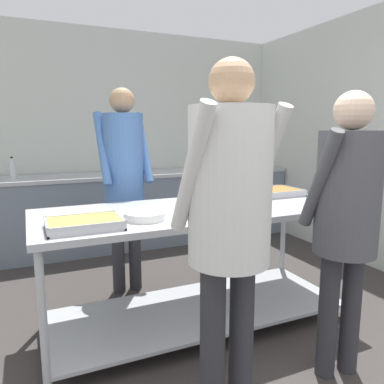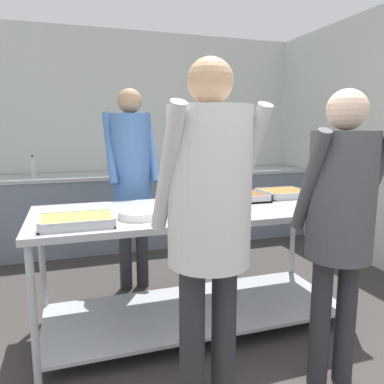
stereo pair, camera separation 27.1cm
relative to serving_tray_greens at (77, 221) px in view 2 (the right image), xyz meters
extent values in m
cube|color=silver|center=(0.75, 2.71, 0.42)|extent=(4.58, 0.06, 2.65)
cube|color=silver|center=(3.01, 0.81, 0.42)|extent=(0.06, 3.92, 2.65)
cube|color=slate|center=(0.75, 2.34, -0.48)|extent=(4.42, 0.62, 0.86)
cube|color=#ADAFB5|center=(0.75, 2.34, -0.03)|extent=(4.42, 0.65, 0.04)
cube|color=black|center=(1.54, 2.34, -0.02)|extent=(0.56, 0.43, 0.02)
cube|color=#ADAFB5|center=(0.81, 0.23, -0.05)|extent=(2.23, 0.89, 0.04)
cube|color=#ADAFB5|center=(0.81, 0.23, -0.79)|extent=(2.15, 0.81, 0.02)
cylinder|color=#ADAFB5|center=(-0.25, -0.16, -0.49)|extent=(0.04, 0.04, 0.84)
cylinder|color=#ADAFB5|center=(1.87, -0.16, -0.49)|extent=(0.04, 0.04, 0.84)
cylinder|color=#ADAFB5|center=(-0.25, 0.62, -0.49)|extent=(0.04, 0.04, 0.84)
cylinder|color=#ADAFB5|center=(1.87, 0.62, -0.49)|extent=(0.04, 0.04, 0.84)
cube|color=#ADAFB5|center=(0.00, 0.00, -0.02)|extent=(0.41, 0.30, 0.01)
cube|color=gold|center=(0.00, 0.00, 0.01)|extent=(0.39, 0.27, 0.04)
cube|color=#ADAFB5|center=(0.00, -0.14, 0.00)|extent=(0.41, 0.01, 0.05)
cube|color=#ADAFB5|center=(0.00, 0.14, 0.00)|extent=(0.41, 0.01, 0.05)
cube|color=#ADAFB5|center=(-0.20, 0.00, 0.00)|extent=(0.01, 0.30, 0.05)
cube|color=#ADAFB5|center=(0.20, 0.00, 0.00)|extent=(0.01, 0.30, 0.05)
cylinder|color=white|center=(0.37, 0.06, -0.02)|extent=(0.26, 0.26, 0.01)
cylinder|color=white|center=(0.37, 0.06, -0.01)|extent=(0.26, 0.26, 0.01)
cylinder|color=white|center=(0.37, 0.06, 0.00)|extent=(0.26, 0.26, 0.01)
cylinder|color=white|center=(0.37, 0.06, 0.02)|extent=(0.26, 0.26, 0.01)
cylinder|color=#ADAFB5|center=(0.73, -0.01, 0.02)|extent=(0.23, 0.23, 0.08)
cylinder|color=brown|center=(0.73, -0.01, 0.05)|extent=(0.21, 0.21, 0.01)
cylinder|color=black|center=(0.91, -0.01, 0.05)|extent=(0.14, 0.02, 0.02)
cube|color=#ADAFB5|center=(1.19, 0.40, -0.02)|extent=(0.48, 0.32, 0.01)
cube|color=brown|center=(1.19, 0.40, 0.01)|extent=(0.45, 0.29, 0.04)
cube|color=#ADAFB5|center=(1.19, 0.25, 0.00)|extent=(0.48, 0.01, 0.05)
cube|color=#ADAFB5|center=(1.19, 0.55, 0.00)|extent=(0.48, 0.01, 0.05)
cube|color=#ADAFB5|center=(0.96, 0.40, 0.00)|extent=(0.01, 0.32, 0.05)
cube|color=#ADAFB5|center=(1.42, 0.40, 0.00)|extent=(0.01, 0.32, 0.05)
cube|color=#ADAFB5|center=(1.64, 0.44, -0.02)|extent=(0.37, 0.34, 0.01)
cube|color=#9E6B33|center=(1.64, 0.44, 0.01)|extent=(0.34, 0.31, 0.04)
cube|color=#ADAFB5|center=(1.64, 0.28, 0.00)|extent=(0.37, 0.01, 0.05)
cube|color=#ADAFB5|center=(1.64, 0.61, 0.00)|extent=(0.37, 0.01, 0.05)
cube|color=#ADAFB5|center=(1.47, 0.44, 0.00)|extent=(0.01, 0.34, 0.05)
cube|color=#ADAFB5|center=(1.82, 0.44, 0.00)|extent=(0.01, 0.34, 0.05)
cylinder|color=#2D2D33|center=(1.26, -0.60, -0.54)|extent=(0.11, 0.11, 0.74)
cylinder|color=#2D2D33|center=(1.41, -0.62, -0.54)|extent=(0.11, 0.11, 0.74)
cylinder|color=#4C4C51|center=(1.15, -0.58, 0.26)|extent=(0.11, 0.32, 0.56)
cylinder|color=#4C4C51|center=(1.52, -0.63, 0.26)|extent=(0.11, 0.32, 0.56)
cylinder|color=#4C4C51|center=(1.34, -0.61, 0.18)|extent=(0.35, 0.35, 0.69)
sphere|color=beige|center=(1.34, -0.61, 0.62)|extent=(0.21, 0.21, 0.21)
cylinder|color=#2D2D33|center=(0.50, -0.62, -0.51)|extent=(0.13, 0.13, 0.80)
cylinder|color=#2D2D33|center=(0.68, -0.60, -0.51)|extent=(0.13, 0.13, 0.80)
cylinder|color=silver|center=(0.38, -0.63, 0.35)|extent=(0.11, 0.34, 0.60)
cylinder|color=silver|center=(0.79, -0.58, 0.35)|extent=(0.11, 0.34, 0.60)
cylinder|color=silver|center=(0.59, -0.61, 0.26)|extent=(0.39, 0.39, 0.74)
sphere|color=tan|center=(0.59, -0.61, 0.74)|extent=(0.21, 0.21, 0.21)
cylinder|color=#2D2D33|center=(0.57, 1.04, -0.50)|extent=(0.11, 0.11, 0.81)
cylinder|color=#2D2D33|center=(0.41, 1.03, -0.50)|extent=(0.11, 0.11, 0.81)
cylinder|color=#4770B2|center=(0.67, 1.05, 0.37)|extent=(0.09, 0.34, 0.61)
cylinder|color=#4770B2|center=(0.31, 1.02, 0.37)|extent=(0.09, 0.34, 0.61)
cylinder|color=#4770B2|center=(0.49, 1.04, 0.28)|extent=(0.34, 0.34, 0.75)
sphere|color=tan|center=(0.49, 1.04, 0.76)|extent=(0.21, 0.21, 0.21)
cylinder|color=silver|center=(-0.41, 2.30, 0.08)|extent=(0.06, 0.06, 0.16)
cone|color=silver|center=(-0.41, 2.30, 0.19)|extent=(0.06, 0.06, 0.06)
cylinder|color=black|center=(-0.41, 2.30, 0.23)|extent=(0.03, 0.03, 0.02)
camera|label=1|loc=(-0.28, -2.11, 0.53)|focal=35.00mm
camera|label=2|loc=(-0.03, -2.21, 0.53)|focal=35.00mm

